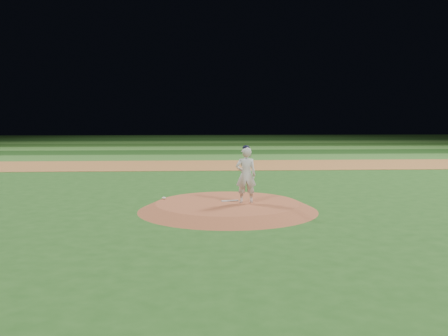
{
  "coord_description": "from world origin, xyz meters",
  "views": [
    {
      "loc": [
        -0.99,
        -15.06,
        2.9
      ],
      "look_at": [
        0.0,
        2.0,
        1.1
      ],
      "focal_mm": 40.0,
      "sensor_mm": 36.0,
      "label": 1
    }
  ],
  "objects_px": {
    "pitchers_mound": "(228,206)",
    "pitching_rubber": "(230,201)",
    "pitcher_on_mound": "(246,175)",
    "rosin_bag": "(164,198)"
  },
  "relations": [
    {
      "from": "pitcher_on_mound",
      "to": "pitching_rubber",
      "type": "bearing_deg",
      "value": 145.18
    },
    {
      "from": "pitching_rubber",
      "to": "rosin_bag",
      "type": "xyz_separation_m",
      "value": [
        -2.08,
        0.5,
        0.02
      ]
    },
    {
      "from": "pitchers_mound",
      "to": "rosin_bag",
      "type": "xyz_separation_m",
      "value": [
        -2.0,
        0.7,
        0.16
      ]
    },
    {
      "from": "pitchers_mound",
      "to": "rosin_bag",
      "type": "bearing_deg",
      "value": 160.67
    },
    {
      "from": "pitchers_mound",
      "to": "pitching_rubber",
      "type": "distance_m",
      "value": 0.26
    },
    {
      "from": "pitchers_mound",
      "to": "pitcher_on_mound",
      "type": "relative_size",
      "value": 3.13
    },
    {
      "from": "pitchers_mound",
      "to": "pitching_rubber",
      "type": "bearing_deg",
      "value": 67.7
    },
    {
      "from": "pitching_rubber",
      "to": "pitcher_on_mound",
      "type": "height_order",
      "value": "pitcher_on_mound"
    },
    {
      "from": "pitcher_on_mound",
      "to": "pitchers_mound",
      "type": "bearing_deg",
      "value": 167.29
    },
    {
      "from": "rosin_bag",
      "to": "pitcher_on_mound",
      "type": "xyz_separation_m",
      "value": [
        2.54,
        -0.82,
        0.83
      ]
    }
  ]
}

